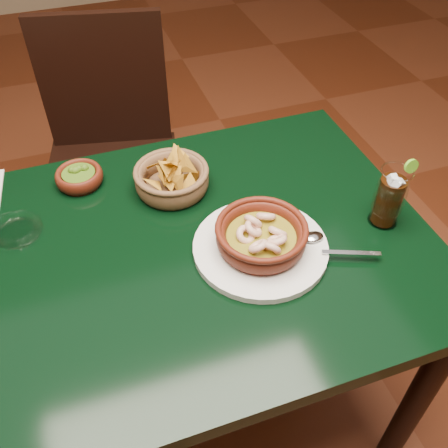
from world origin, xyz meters
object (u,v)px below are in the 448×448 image
object	(u,v)px
shrimp_plate	(261,239)
chip_basket	(172,178)
cola_drink	(389,197)
dining_table	(164,282)
dining_chair	(111,153)

from	to	relation	value
shrimp_plate	chip_basket	xyz separation A→B (m)	(-0.13, 0.26, -0.00)
shrimp_plate	chip_basket	distance (m)	0.29
chip_basket	cola_drink	xyz separation A→B (m)	(0.43, -0.27, 0.04)
chip_basket	cola_drink	bearing A→B (deg)	-32.22
dining_table	chip_basket	bearing A→B (deg)	67.30
shrimp_plate	dining_table	bearing A→B (deg)	162.81
chip_basket	dining_chair	bearing A→B (deg)	100.58
dining_chair	shrimp_plate	size ratio (longest dim) A/B	2.53
dining_table	cola_drink	xyz separation A→B (m)	(0.51, -0.07, 0.17)
dining_table	dining_chair	world-z (taller)	dining_chair
dining_table	chip_basket	world-z (taller)	chip_basket
shrimp_plate	cola_drink	distance (m)	0.30
shrimp_plate	chip_basket	size ratio (longest dim) A/B	1.76
dining_table	shrimp_plate	distance (m)	0.26
cola_drink	shrimp_plate	bearing A→B (deg)	178.57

